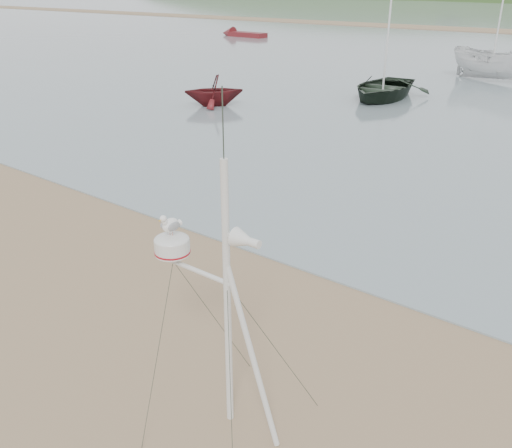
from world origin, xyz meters
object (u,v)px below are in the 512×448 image
Objects in this scene: mast_rig at (223,353)px; dinghy_red_far at (237,34)px; boat_red at (213,76)px; boat_dark at (387,44)px; boat_white at (497,35)px.

mast_rig is 58.57m from dinghy_red_far.
boat_dark is at bearing 92.84° from boat_red.
dinghy_red_far is at bearing 81.24° from boat_white.
boat_white is at bearing 105.58° from boat_red.
boat_white is at bearing -23.57° from dinghy_red_far.
boat_dark is 8.97m from boat_red.
boat_red reaches higher than dinghy_red_far.
boat_dark reaches higher than boat_white.
boat_white is (8.62, 15.97, 1.26)m from boat_red.
boat_dark is at bearing 110.32° from mast_rig.
mast_rig is 32.14m from boat_white.
boat_red is 37.54m from dinghy_red_far.
mast_rig is 0.87× the size of boat_white.
mast_rig reaches higher than dinghy_red_far.
boat_dark is 9.70m from boat_white.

